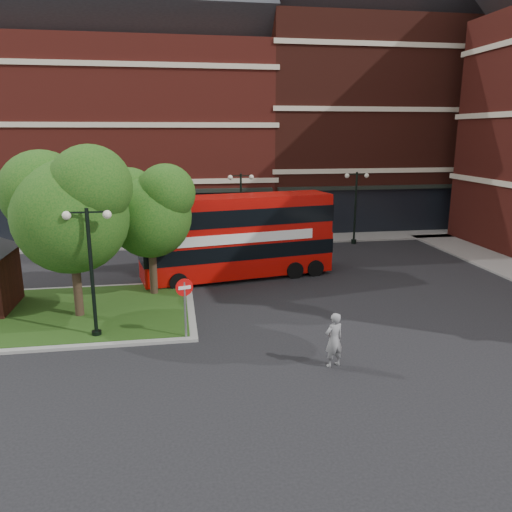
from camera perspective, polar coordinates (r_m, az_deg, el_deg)
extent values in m
plane|color=black|center=(19.93, -1.78, -8.57)|extent=(120.00, 120.00, 0.00)
cube|color=slate|center=(35.65, -5.31, 1.65)|extent=(44.00, 3.00, 0.12)
cube|color=maroon|center=(42.62, -17.36, 12.51)|extent=(26.00, 12.00, 14.00)
cube|color=#471911|center=(45.32, 12.21, 14.14)|extent=(18.00, 12.00, 16.00)
cube|color=gray|center=(23.25, -22.90, -6.20)|extent=(12.60, 7.60, 0.12)
cube|color=#19380F|center=(23.24, -22.91, -6.16)|extent=(12.00, 7.00, 0.15)
cylinder|color=#2D2116|center=(21.90, -19.85, -1.90)|extent=(0.36, 0.36, 3.92)
sphere|color=#124812|center=(21.41, -20.37, 4.24)|extent=(4.60, 4.60, 4.60)
sphere|color=#124812|center=(22.20, -23.18, 6.69)|extent=(3.45, 3.45, 3.45)
sphere|color=#124812|center=(20.64, -18.38, 7.61)|extent=(3.22, 3.22, 3.22)
cylinder|color=#2D2116|center=(24.01, -11.73, -0.55)|extent=(0.36, 0.36, 3.47)
sphere|color=#124812|center=(23.58, -11.98, 4.42)|extent=(3.80, 3.80, 3.80)
sphere|color=#124812|center=(24.09, -14.29, 6.43)|extent=(2.85, 2.85, 2.85)
sphere|color=#124812|center=(23.03, -10.25, 7.08)|extent=(2.66, 2.66, 2.66)
cylinder|color=black|center=(19.40, -18.25, -2.10)|extent=(0.14, 0.14, 5.00)
cylinder|color=black|center=(20.15, -17.74, -8.54)|extent=(0.36, 0.36, 0.30)
cube|color=black|center=(18.92, -18.79, 4.76)|extent=(1.40, 0.06, 0.06)
sphere|color=#F2EACC|center=(19.06, -20.84, 4.35)|extent=(0.32, 0.32, 0.32)
sphere|color=#F2EACC|center=(18.83, -16.66, 4.57)|extent=(0.32, 0.32, 0.32)
cylinder|color=black|center=(33.44, -1.72, 5.14)|extent=(0.14, 0.14, 5.00)
cylinder|color=black|center=(33.88, -1.69, 1.21)|extent=(0.36, 0.36, 0.30)
cube|color=black|center=(33.16, -1.75, 9.15)|extent=(1.40, 0.06, 0.06)
sphere|color=#F2EACC|center=(33.08, -2.97, 8.96)|extent=(0.32, 0.32, 0.32)
sphere|color=#F2EACC|center=(33.27, -0.54, 9.00)|extent=(0.32, 0.32, 0.32)
cylinder|color=black|center=(35.39, 11.28, 5.37)|extent=(0.14, 0.14, 5.00)
cylinder|color=black|center=(35.81, 11.10, 1.65)|extent=(0.36, 0.36, 0.30)
cube|color=black|center=(35.13, 11.46, 9.16)|extent=(1.40, 0.06, 0.06)
sphere|color=#F2EACC|center=(34.89, 10.37, 9.01)|extent=(0.32, 0.32, 0.32)
sphere|color=#F2EACC|center=(35.39, 12.53, 8.98)|extent=(0.32, 0.32, 0.32)
cube|color=#A80B06|center=(26.65, -2.11, 0.40)|extent=(10.41, 4.14, 1.94)
cube|color=#A80B06|center=(26.26, -2.15, 4.52)|extent=(10.31, 4.10, 1.94)
cube|color=black|center=(26.25, -2.15, 4.73)|extent=(10.41, 4.14, 0.88)
cube|color=silver|center=(25.33, -1.31, 2.05)|extent=(7.50, 1.44, 0.51)
imported|color=gray|center=(16.97, 8.89, -9.45)|extent=(0.79, 0.65, 1.88)
imported|color=#9FA0A6|center=(35.20, -16.05, 2.05)|extent=(4.12, 1.80, 1.38)
imported|color=silver|center=(33.90, -0.02, 2.27)|extent=(4.70, 1.96, 1.51)
cylinder|color=slate|center=(18.90, -8.10, -6.27)|extent=(0.08, 0.08, 2.28)
cylinder|color=red|center=(18.60, -8.20, -3.57)|extent=(0.65, 0.23, 0.66)
cube|color=white|center=(18.60, -8.20, -3.57)|extent=(0.46, 0.16, 0.12)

